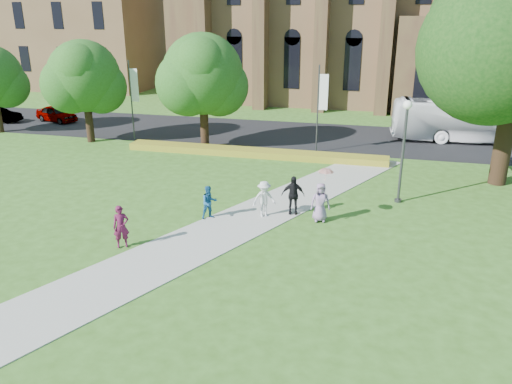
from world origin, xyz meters
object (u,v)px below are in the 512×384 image
(streetlamp, at_px, (404,140))
(tour_coach, at_px, (472,120))
(pedestrian_0, at_px, (121,227))
(car_0, at_px, (57,114))

(streetlamp, relative_size, tour_coach, 0.45)
(streetlamp, bearing_deg, tour_coach, 70.15)
(streetlamp, distance_m, tour_coach, 15.74)
(tour_coach, distance_m, pedestrian_0, 28.39)
(streetlamp, relative_size, pedestrian_0, 2.92)
(tour_coach, bearing_deg, pedestrian_0, 139.49)
(car_0, relative_size, pedestrian_0, 2.31)
(car_0, height_order, pedestrian_0, pedestrian_0)
(tour_coach, bearing_deg, streetlamp, 155.07)
(streetlamp, distance_m, pedestrian_0, 14.15)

